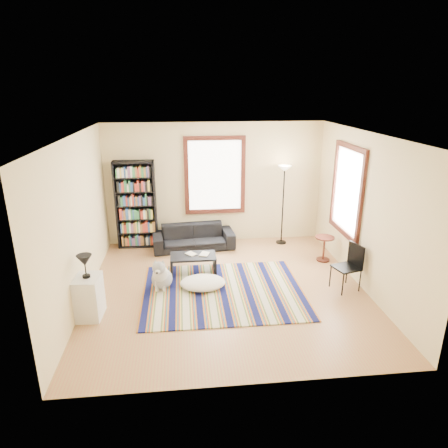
{
  "coord_description": "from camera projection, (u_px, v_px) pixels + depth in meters",
  "views": [
    {
      "loc": [
        -0.75,
        -6.51,
        3.54
      ],
      "look_at": [
        0.0,
        0.5,
        1.1
      ],
      "focal_mm": 32.0,
      "sensor_mm": 36.0,
      "label": 1
    }
  ],
  "objects": [
    {
      "name": "book_a",
      "position": [
        188.0,
        255.0,
        7.91
      ],
      "size": [
        0.26,
        0.26,
        0.02
      ],
      "primitive_type": "imported",
      "rotation": [
        0.0,
        0.0,
        0.68
      ],
      "color": "beige",
      "rests_on": "coffee_table"
    },
    {
      "name": "ceiling",
      "position": [
        227.0,
        132.0,
        6.42
      ],
      "size": [
        5.0,
        5.0,
        0.1
      ],
      "primitive_type": "cube",
      "color": "white",
      "rests_on": "floor"
    },
    {
      "name": "side_table",
      "position": [
        324.0,
        249.0,
        8.48
      ],
      "size": [
        0.41,
        0.41,
        0.54
      ],
      "primitive_type": "cylinder",
      "rotation": [
        0.0,
        0.0,
        0.04
      ],
      "color": "#461B11",
      "rests_on": "floor"
    },
    {
      "name": "coffee_table",
      "position": [
        193.0,
        264.0,
        7.98
      ],
      "size": [
        0.96,
        0.62,
        0.36
      ],
      "primitive_type": "cube",
      "rotation": [
        0.0,
        0.0,
        0.14
      ],
      "color": "black",
      "rests_on": "floor"
    },
    {
      "name": "wall_back",
      "position": [
        215.0,
        183.0,
        9.29
      ],
      "size": [
        5.0,
        0.1,
        2.8
      ],
      "primitive_type": "cube",
      "color": "beige",
      "rests_on": "floor"
    },
    {
      "name": "floor_lamp",
      "position": [
        283.0,
        205.0,
        9.22
      ],
      "size": [
        0.39,
        0.39,
        1.86
      ],
      "primitive_type": null,
      "rotation": [
        0.0,
        0.0,
        0.38
      ],
      "color": "black",
      "rests_on": "floor"
    },
    {
      "name": "wall_front",
      "position": [
        253.0,
        287.0,
        4.5
      ],
      "size": [
        5.0,
        0.1,
        2.8
      ],
      "primitive_type": "cube",
      "color": "beige",
      "rests_on": "floor"
    },
    {
      "name": "sofa",
      "position": [
        193.0,
        237.0,
        9.14
      ],
      "size": [
        0.89,
        1.9,
        0.54
      ],
      "primitive_type": "imported",
      "rotation": [
        0.0,
        0.0,
        0.09
      ],
      "color": "black",
      "rests_on": "floor"
    },
    {
      "name": "book_b",
      "position": [
        201.0,
        254.0,
        7.98
      ],
      "size": [
        0.24,
        0.28,
        0.02
      ],
      "primitive_type": "imported",
      "rotation": [
        0.0,
        0.0,
        -0.37
      ],
      "color": "beige",
      "rests_on": "coffee_table"
    },
    {
      "name": "window_right",
      "position": [
        347.0,
        191.0,
        7.83
      ],
      "size": [
        0.06,
        1.2,
        1.6
      ],
      "primitive_type": "cube",
      "color": "white",
      "rests_on": "wall_right"
    },
    {
      "name": "rug",
      "position": [
        223.0,
        291.0,
        7.26
      ],
      "size": [
        2.9,
        2.32,
        0.02
      ],
      "primitive_type": "cube",
      "color": "#0D1142",
      "rests_on": "floor"
    },
    {
      "name": "white_cabinet",
      "position": [
        89.0,
        297.0,
        6.38
      ],
      "size": [
        0.41,
        0.52,
        0.7
      ],
      "primitive_type": "cube",
      "rotation": [
        0.0,
        0.0,
        -0.06
      ],
      "color": "silver",
      "rests_on": "floor"
    },
    {
      "name": "folding_chair",
      "position": [
        346.0,
        268.0,
        7.22
      ],
      "size": [
        0.52,
        0.5,
        0.86
      ],
      "primitive_type": "cube",
      "rotation": [
        0.0,
        0.0,
        0.29
      ],
      "color": "black",
      "rests_on": "floor"
    },
    {
      "name": "table_lamp",
      "position": [
        85.0,
        266.0,
        6.2
      ],
      "size": [
        0.29,
        0.29,
        0.38
      ],
      "primitive_type": null,
      "rotation": [
        0.0,
        0.0,
        -0.26
      ],
      "color": "black",
      "rests_on": "white_cabinet"
    },
    {
      "name": "floor_cushion",
      "position": [
        203.0,
        283.0,
        7.37
      ],
      "size": [
        0.95,
        0.78,
        0.21
      ],
      "primitive_type": "ellipsoid",
      "rotation": [
        0.0,
        0.0,
        0.2
      ],
      "color": "white",
      "rests_on": "floor"
    },
    {
      "name": "floor",
      "position": [
        227.0,
        292.0,
        7.37
      ],
      "size": [
        5.0,
        5.0,
        0.1
      ],
      "primitive_type": "cube",
      "color": "#9D7D48",
      "rests_on": "ground"
    },
    {
      "name": "bookshelf",
      "position": [
        136.0,
        205.0,
        9.02
      ],
      "size": [
        0.9,
        0.3,
        2.0
      ],
      "primitive_type": "cube",
      "color": "black",
      "rests_on": "floor"
    },
    {
      "name": "wall_right",
      "position": [
        368.0,
        212.0,
        7.15
      ],
      "size": [
        0.1,
        5.0,
        2.8
      ],
      "primitive_type": "cube",
      "color": "beige",
      "rests_on": "floor"
    },
    {
      "name": "wall_left",
      "position": [
        75.0,
        222.0,
        6.64
      ],
      "size": [
        0.1,
        5.0,
        2.8
      ],
      "primitive_type": "cube",
      "color": "beige",
      "rests_on": "floor"
    },
    {
      "name": "window_back",
      "position": [
        215.0,
        176.0,
        9.15
      ],
      "size": [
        1.2,
        0.06,
        1.6
      ],
      "primitive_type": "cube",
      "color": "white",
      "rests_on": "wall_back"
    },
    {
      "name": "dog",
      "position": [
        162.0,
        273.0,
        7.32
      ],
      "size": [
        0.52,
        0.66,
        0.6
      ],
      "primitive_type": null,
      "rotation": [
        0.0,
        0.0,
        -0.16
      ],
      "color": "silver",
      "rests_on": "floor"
    }
  ]
}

